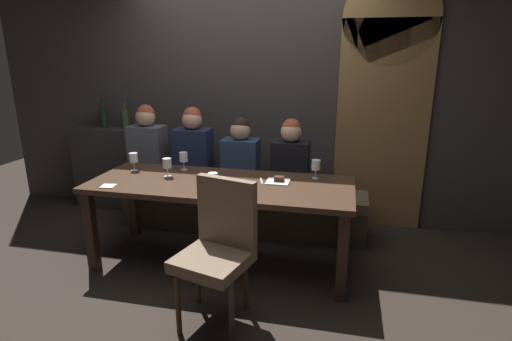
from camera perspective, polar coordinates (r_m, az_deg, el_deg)
ground at (r=3.69m, az=-4.76°, el=-12.67°), size 9.00×9.00×0.00m
back_wall_tiled at (r=4.42m, az=-0.42°, el=12.62°), size 6.00×0.12×3.00m
arched_door at (r=4.26m, az=17.63°, el=9.92°), size 0.90×0.05×2.55m
back_counter at (r=5.01m, az=-18.43°, el=0.30°), size 1.10×0.28×0.95m
dining_table at (r=3.42m, az=-5.02°, el=-3.06°), size 2.20×0.84×0.74m
banquette_bench at (r=4.20m, az=-2.00°, el=-5.44°), size 2.50×0.44×0.45m
chair_near_side at (r=2.76m, az=-5.30°, el=-10.06°), size 0.54×0.54×0.98m
diner_redhead at (r=4.38m, az=-15.02°, el=3.30°), size 0.36×0.24×0.83m
diner_bearded at (r=4.16m, az=-8.83°, el=2.95°), size 0.36×0.24×0.82m
diner_far_end at (r=4.05m, az=-2.19°, el=2.13°), size 0.36×0.24×0.73m
diner_near_end at (r=3.94m, az=4.88°, el=1.71°), size 0.36×0.24×0.73m
wine_bottle_dark_red at (r=5.00m, az=-20.71°, el=7.05°), size 0.08×0.08×0.33m
wine_bottle_pale_label at (r=4.82m, az=-17.96°, el=7.00°), size 0.08×0.08×0.33m
wine_glass_near_right at (r=3.10m, az=-6.09°, el=-1.26°), size 0.08×0.08×0.16m
wine_glass_center_back at (r=3.59m, az=-12.43°, el=0.90°), size 0.08×0.08×0.16m
wine_glass_end_left at (r=3.77m, az=-10.18°, el=1.83°), size 0.08×0.08×0.16m
wine_glass_end_right at (r=3.49m, az=8.45°, el=0.71°), size 0.08×0.08×0.16m
wine_glass_near_left at (r=3.86m, az=-16.88°, el=1.69°), size 0.08×0.08×0.16m
espresso_cup at (r=3.07m, az=-1.53°, el=-3.01°), size 0.12×0.12×0.06m
dessert_plate at (r=3.38m, az=3.17°, el=-1.42°), size 0.19×0.19×0.05m
fork_on_table at (r=3.41m, az=0.77°, el=-1.47°), size 0.07×0.17×0.01m
folded_napkin at (r=3.48m, az=-20.10°, el=-2.08°), size 0.12×0.12×0.01m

